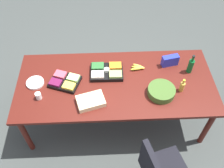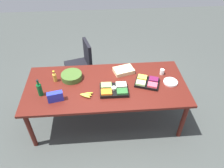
# 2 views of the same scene
# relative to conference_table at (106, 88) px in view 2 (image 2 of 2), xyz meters

# --- Properties ---
(ground_plane) EXTENTS (10.00, 10.00, 0.00)m
(ground_plane) POSITION_rel_conference_table_xyz_m (0.00, 0.00, -0.72)
(ground_plane) COLOR #3F4441
(conference_table) EXTENTS (2.51, 1.11, 0.79)m
(conference_table) POSITION_rel_conference_table_xyz_m (0.00, 0.00, 0.00)
(conference_table) COLOR #4F1711
(conference_table) RESTS_ON ground
(office_chair) EXTENTS (0.60, 0.59, 0.93)m
(office_chair) POSITION_rel_conference_table_xyz_m (-0.46, 1.04, -0.37)
(office_chair) COLOR gray
(office_chair) RESTS_ON ground
(fruit_platter) EXTENTS (0.43, 0.39, 0.07)m
(fruit_platter) POSITION_rel_conference_table_xyz_m (0.64, -0.02, 0.10)
(fruit_platter) COLOR black
(fruit_platter) RESTS_ON conference_table
(dressing_bottle) EXTENTS (0.07, 0.07, 0.20)m
(dressing_bottle) POSITION_rel_conference_table_xyz_m (-0.80, 0.16, 0.14)
(dressing_bottle) COLOR gold
(dressing_bottle) RESTS_ON conference_table
(banana_bunch) EXTENTS (0.20, 0.13, 0.04)m
(banana_bunch) POSITION_rel_conference_table_xyz_m (-0.30, -0.23, 0.09)
(banana_bunch) COLOR gold
(banana_bunch) RESTS_ON conference_table
(chip_bag_blue) EXTENTS (0.23, 0.12, 0.15)m
(chip_bag_blue) POSITION_rel_conference_table_xyz_m (-0.74, -0.28, 0.14)
(chip_bag_blue) COLOR #2633B7
(chip_bag_blue) RESTS_ON conference_table
(sheet_cake) EXTENTS (0.37, 0.30, 0.07)m
(sheet_cake) POSITION_rel_conference_table_xyz_m (0.31, 0.30, 0.10)
(sheet_cake) COLOR beige
(sheet_cake) RESTS_ON conference_table
(paper_cup) EXTENTS (0.08, 0.08, 0.09)m
(paper_cup) POSITION_rel_conference_table_xyz_m (0.94, 0.21, 0.11)
(paper_cup) COLOR white
(paper_cup) RESTS_ON conference_table
(salad_bowl) EXTENTS (0.36, 0.36, 0.09)m
(salad_bowl) POSITION_rel_conference_table_xyz_m (-0.54, 0.20, 0.11)
(salad_bowl) COLOR #406026
(salad_bowl) RESTS_ON conference_table
(paper_plate_stack) EXTENTS (0.24, 0.24, 0.03)m
(paper_plate_stack) POSITION_rel_conference_table_xyz_m (1.02, -0.03, 0.08)
(paper_plate_stack) COLOR white
(paper_plate_stack) RESTS_ON conference_table
(veggie_tray) EXTENTS (0.42, 0.31, 0.09)m
(veggie_tray) POSITION_rel_conference_table_xyz_m (0.11, -0.16, 0.10)
(veggie_tray) COLOR black
(veggie_tray) RESTS_ON conference_table
(wine_bottle) EXTENTS (0.08, 0.08, 0.28)m
(wine_bottle) POSITION_rel_conference_table_xyz_m (-0.97, -0.15, 0.17)
(wine_bottle) COLOR #0E5224
(wine_bottle) RESTS_ON conference_table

